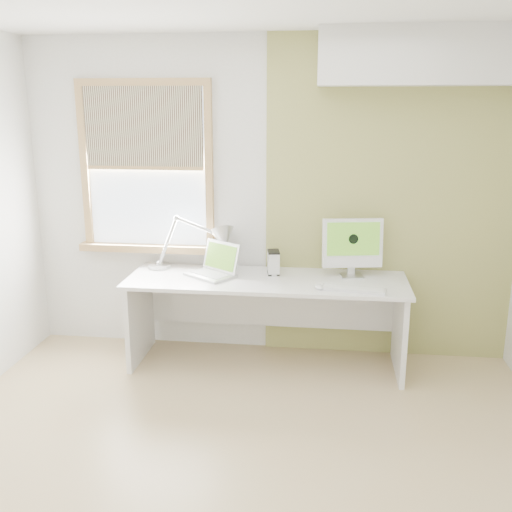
% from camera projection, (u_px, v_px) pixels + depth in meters
% --- Properties ---
extents(room, '(4.04, 3.54, 2.64)m').
position_uv_depth(room, '(232.00, 252.00, 3.08)').
color(room, tan).
rests_on(room, ground).
extents(accent_wall, '(2.00, 0.02, 2.60)m').
position_uv_depth(accent_wall, '(390.00, 202.00, 4.63)').
color(accent_wall, '#989C4F').
rests_on(accent_wall, room).
extents(soffit, '(1.60, 0.40, 0.42)m').
position_uv_depth(soffit, '(430.00, 55.00, 4.16)').
color(soffit, white).
rests_on(soffit, room).
extents(window, '(1.20, 0.14, 1.42)m').
position_uv_depth(window, '(146.00, 168.00, 4.78)').
color(window, '#A37D4B').
rests_on(window, room).
extents(desk, '(2.20, 0.70, 0.73)m').
position_uv_depth(desk, '(267.00, 300.00, 4.65)').
color(desk, silver).
rests_on(desk, room).
extents(desk_lamp, '(0.80, 0.32, 0.45)m').
position_uv_depth(desk_lamp, '(211.00, 242.00, 4.74)').
color(desk_lamp, silver).
rests_on(desk_lamp, desk).
extents(laptop, '(0.47, 0.45, 0.26)m').
position_uv_depth(laptop, '(215.00, 267.00, 4.63)').
color(laptop, silver).
rests_on(laptop, desk).
extents(phone_dock, '(0.08, 0.08, 0.12)m').
position_uv_depth(phone_dock, '(274.00, 271.00, 4.62)').
color(phone_dock, silver).
rests_on(phone_dock, desk).
extents(external_drive, '(0.12, 0.16, 0.19)m').
position_uv_depth(external_drive, '(273.00, 262.00, 4.65)').
color(external_drive, silver).
rests_on(external_drive, desk).
extents(imac, '(0.48, 0.19, 0.47)m').
position_uv_depth(imac, '(352.00, 244.00, 4.55)').
color(imac, silver).
rests_on(imac, desk).
extents(keyboard, '(0.49, 0.20, 0.02)m').
position_uv_depth(keyboard, '(353.00, 289.00, 4.26)').
color(keyboard, white).
rests_on(keyboard, desk).
extents(mouse, '(0.09, 0.12, 0.03)m').
position_uv_depth(mouse, '(319.00, 287.00, 4.29)').
color(mouse, white).
rests_on(mouse, desk).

